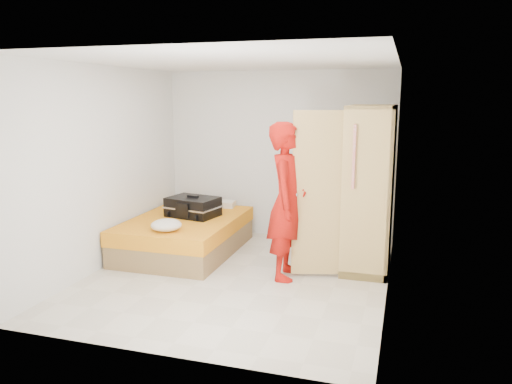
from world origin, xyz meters
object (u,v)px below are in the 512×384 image
(bed, at_px, (185,235))
(round_cushion, at_px, (166,225))
(wardrobe, at_px, (365,192))
(person, at_px, (287,201))
(suitcase, at_px, (193,207))

(bed, height_order, round_cushion, round_cushion)
(wardrobe, xyz_separation_m, person, (-0.87, -0.65, -0.04))
(wardrobe, xyz_separation_m, round_cushion, (-2.44, -0.79, -0.42))
(suitcase, bearing_deg, bed, -100.94)
(round_cushion, bearing_deg, bed, 95.34)
(bed, xyz_separation_m, round_cushion, (0.06, -0.69, 0.32))
(bed, relative_size, suitcase, 2.54)
(wardrobe, xyz_separation_m, suitcase, (-2.44, 0.05, -0.36))
(wardrobe, height_order, person, wardrobe)
(wardrobe, relative_size, person, 1.10)
(bed, height_order, suitcase, suitcase)
(wardrobe, height_order, suitcase, wardrobe)
(bed, distance_m, suitcase, 0.42)
(suitcase, distance_m, round_cushion, 0.85)
(bed, bearing_deg, wardrobe, 2.24)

